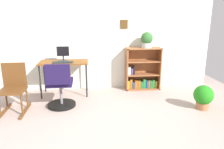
{
  "coord_description": "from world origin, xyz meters",
  "views": [
    {
      "loc": [
        -0.2,
        -2.71,
        1.63
      ],
      "look_at": [
        0.21,
        1.15,
        0.57
      ],
      "focal_mm": 34.28,
      "sensor_mm": 36.0,
      "label": 1
    }
  ],
  "objects_px": {
    "rocking_chair": "(14,87)",
    "desk": "(64,65)",
    "keyboard": "(63,62)",
    "bookshelf_low": "(142,71)",
    "monitor": "(63,54)",
    "office_chair": "(60,89)",
    "potted_plant_on_shelf": "(147,40)",
    "potted_plant_floor": "(203,96)"
  },
  "relations": [
    {
      "from": "monitor",
      "to": "rocking_chair",
      "type": "xyz_separation_m",
      "value": [
        -0.78,
        -0.79,
        -0.44
      ]
    },
    {
      "from": "office_chair",
      "to": "potted_plant_on_shelf",
      "type": "height_order",
      "value": "potted_plant_on_shelf"
    },
    {
      "from": "desk",
      "to": "potted_plant_on_shelf",
      "type": "bearing_deg",
      "value": 5.45
    },
    {
      "from": "keyboard",
      "to": "monitor",
      "type": "bearing_deg",
      "value": 91.5
    },
    {
      "from": "desk",
      "to": "monitor",
      "type": "height_order",
      "value": "monitor"
    },
    {
      "from": "office_chair",
      "to": "bookshelf_low",
      "type": "bearing_deg",
      "value": 27.96
    },
    {
      "from": "desk",
      "to": "keyboard",
      "type": "distance_m",
      "value": 0.14
    },
    {
      "from": "office_chair",
      "to": "potted_plant_floor",
      "type": "height_order",
      "value": "office_chair"
    },
    {
      "from": "monitor",
      "to": "potted_plant_floor",
      "type": "height_order",
      "value": "monitor"
    },
    {
      "from": "potted_plant_on_shelf",
      "to": "potted_plant_floor",
      "type": "height_order",
      "value": "potted_plant_on_shelf"
    },
    {
      "from": "monitor",
      "to": "keyboard",
      "type": "relative_size",
      "value": 0.76
    },
    {
      "from": "bookshelf_low",
      "to": "potted_plant_on_shelf",
      "type": "xyz_separation_m",
      "value": [
        0.07,
        -0.05,
        0.72
      ]
    },
    {
      "from": "potted_plant_floor",
      "to": "rocking_chair",
      "type": "bearing_deg",
      "value": 175.23
    },
    {
      "from": "potted_plant_on_shelf",
      "to": "rocking_chair",
      "type": "bearing_deg",
      "value": -160.51
    },
    {
      "from": "office_chair",
      "to": "potted_plant_on_shelf",
      "type": "xyz_separation_m",
      "value": [
        1.8,
        0.86,
        0.77
      ]
    },
    {
      "from": "potted_plant_floor",
      "to": "monitor",
      "type": "bearing_deg",
      "value": 157.34
    },
    {
      "from": "monitor",
      "to": "keyboard",
      "type": "bearing_deg",
      "value": -88.5
    },
    {
      "from": "potted_plant_floor",
      "to": "office_chair",
      "type": "bearing_deg",
      "value": 172.63
    },
    {
      "from": "office_chair",
      "to": "rocking_chair",
      "type": "height_order",
      "value": "office_chair"
    },
    {
      "from": "monitor",
      "to": "rocking_chair",
      "type": "distance_m",
      "value": 1.2
    },
    {
      "from": "potted_plant_on_shelf",
      "to": "potted_plant_floor",
      "type": "bearing_deg",
      "value": -57.59
    },
    {
      "from": "office_chair",
      "to": "rocking_chair",
      "type": "bearing_deg",
      "value": -176.22
    },
    {
      "from": "bookshelf_low",
      "to": "potted_plant_on_shelf",
      "type": "relative_size",
      "value": 2.79
    },
    {
      "from": "desk",
      "to": "office_chair",
      "type": "relative_size",
      "value": 1.17
    },
    {
      "from": "potted_plant_floor",
      "to": "keyboard",
      "type": "bearing_deg",
      "value": 160.62
    },
    {
      "from": "rocking_chair",
      "to": "potted_plant_on_shelf",
      "type": "xyz_separation_m",
      "value": [
        2.59,
        0.92,
        0.7
      ]
    },
    {
      "from": "keyboard",
      "to": "office_chair",
      "type": "height_order",
      "value": "office_chair"
    },
    {
      "from": "office_chair",
      "to": "desk",
      "type": "bearing_deg",
      "value": 89.34
    },
    {
      "from": "rocking_chair",
      "to": "desk",
      "type": "bearing_deg",
      "value": 43.18
    },
    {
      "from": "keyboard",
      "to": "bookshelf_low",
      "type": "xyz_separation_m",
      "value": [
        1.73,
        0.35,
        -0.32
      ]
    },
    {
      "from": "keyboard",
      "to": "desk",
      "type": "bearing_deg",
      "value": 87.52
    },
    {
      "from": "office_chair",
      "to": "rocking_chair",
      "type": "relative_size",
      "value": 1.0
    },
    {
      "from": "potted_plant_on_shelf",
      "to": "bookshelf_low",
      "type": "bearing_deg",
      "value": 143.21
    },
    {
      "from": "monitor",
      "to": "bookshelf_low",
      "type": "height_order",
      "value": "monitor"
    },
    {
      "from": "rocking_chair",
      "to": "bookshelf_low",
      "type": "height_order",
      "value": "bookshelf_low"
    },
    {
      "from": "monitor",
      "to": "office_chair",
      "type": "distance_m",
      "value": 0.9
    },
    {
      "from": "office_chair",
      "to": "rocking_chair",
      "type": "xyz_separation_m",
      "value": [
        -0.79,
        -0.05,
        0.07
      ]
    },
    {
      "from": "keyboard",
      "to": "potted_plant_on_shelf",
      "type": "bearing_deg",
      "value": 9.31
    },
    {
      "from": "potted_plant_on_shelf",
      "to": "monitor",
      "type": "bearing_deg",
      "value": -176.04
    },
    {
      "from": "desk",
      "to": "keyboard",
      "type": "relative_size",
      "value": 2.47
    },
    {
      "from": "monitor",
      "to": "potted_plant_on_shelf",
      "type": "bearing_deg",
      "value": 3.96
    },
    {
      "from": "rocking_chair",
      "to": "potted_plant_floor",
      "type": "xyz_separation_m",
      "value": [
        3.35,
        -0.28,
        -0.19
      ]
    }
  ]
}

